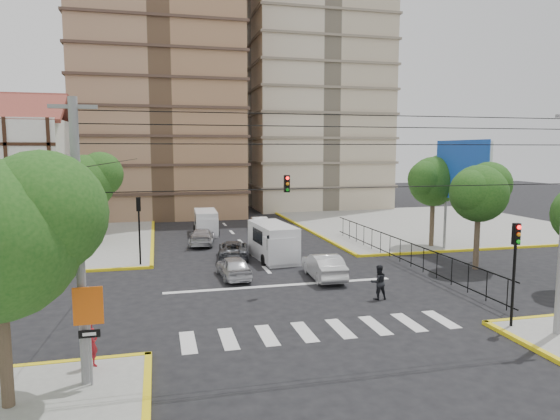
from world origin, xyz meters
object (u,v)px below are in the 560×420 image
object	(u,v)px
traffic_light_nw	(139,219)
pedestrian_crosswalk	(378,282)
traffic_light_se	(515,257)
car_white_front_right	(324,266)
car_silver_front_left	(234,267)
van_left_lane	(206,223)
pedestrian_sw_corner	(90,344)
district_sign	(89,315)
van_right_lane	(274,243)

from	to	relation	value
traffic_light_nw	pedestrian_crosswalk	bearing A→B (deg)	-40.68
traffic_light_se	pedestrian_crosswalk	world-z (taller)	traffic_light_se
pedestrian_crosswalk	traffic_light_se	bearing A→B (deg)	124.21
traffic_light_se	traffic_light_nw	xyz separation A→B (m)	(-15.60, 15.60, 0.00)
car_white_front_right	car_silver_front_left	bearing A→B (deg)	-13.02
traffic_light_se	pedestrian_crosswalk	size ratio (longest dim) A/B	2.48
van_left_lane	car_white_front_right	distance (m)	18.03
traffic_light_nw	pedestrian_sw_corner	world-z (taller)	traffic_light_nw
district_sign	pedestrian_crosswalk	distance (m)	14.70
district_sign	pedestrian_crosswalk	world-z (taller)	district_sign
traffic_light_nw	van_left_lane	world-z (taller)	traffic_light_nw
traffic_light_se	traffic_light_nw	bearing A→B (deg)	135.00
van_left_lane	pedestrian_sw_corner	world-z (taller)	van_left_lane
traffic_light_nw	van_right_lane	xyz separation A→B (m)	(8.90, -0.13, -1.91)
van_right_lane	van_left_lane	world-z (taller)	van_right_lane
van_right_lane	car_silver_front_left	distance (m)	5.45
traffic_light_nw	pedestrian_crosswalk	xyz separation A→B (m)	(11.97, -10.29, -2.22)
district_sign	van_left_lane	size ratio (longest dim) A/B	0.67
district_sign	van_left_lane	bearing A→B (deg)	77.41
van_right_lane	car_white_front_right	bearing A→B (deg)	-77.87
traffic_light_nw	van_right_lane	size ratio (longest dim) A/B	0.78
van_right_lane	traffic_light_se	bearing A→B (deg)	-71.36
district_sign	car_white_front_right	bearing A→B (deg)	44.28
car_silver_front_left	pedestrian_sw_corner	distance (m)	13.13
van_right_lane	pedestrian_sw_corner	distance (m)	18.51
pedestrian_sw_corner	district_sign	bearing A→B (deg)	-128.11
car_silver_front_left	pedestrian_crosswalk	bearing A→B (deg)	134.14
van_left_lane	car_white_front_right	size ratio (longest dim) A/B	1.05
traffic_light_nw	traffic_light_se	bearing A→B (deg)	-45.00
traffic_light_nw	district_sign	xyz separation A→B (m)	(-1.00, -17.04, -0.66)
traffic_light_se	district_sign	size ratio (longest dim) A/B	1.38
car_silver_front_left	pedestrian_sw_corner	bearing A→B (deg)	56.23
traffic_light_se	van_left_lane	world-z (taller)	traffic_light_se
pedestrian_sw_corner	traffic_light_se	bearing A→B (deg)	-45.35
traffic_light_se	pedestrian_crosswalk	bearing A→B (deg)	124.36
traffic_light_nw	district_sign	distance (m)	17.08
car_silver_front_left	car_white_front_right	distance (m)	5.33
traffic_light_se	car_white_front_right	xyz separation A→B (m)	(-5.00, 9.87, -2.36)
car_white_front_right	van_right_lane	bearing A→B (deg)	-70.86
traffic_light_se	pedestrian_crosswalk	xyz separation A→B (m)	(-3.63, 5.31, -2.22)
van_right_lane	car_white_front_right	world-z (taller)	van_right_lane
traffic_light_se	car_white_front_right	distance (m)	11.31
van_left_lane	car_silver_front_left	xyz separation A→B (m)	(0.08, -15.86, -0.36)
traffic_light_nw	car_white_front_right	size ratio (longest dim) A/B	0.96
traffic_light_nw	van_left_lane	distance (m)	12.89
traffic_light_se	car_silver_front_left	distance (m)	15.35
car_white_front_right	pedestrian_sw_corner	size ratio (longest dim) A/B	2.71
van_right_lane	pedestrian_sw_corner	world-z (taller)	van_right_lane
traffic_light_nw	van_left_lane	size ratio (longest dim) A/B	0.91
traffic_light_se	car_white_front_right	size ratio (longest dim) A/B	0.96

